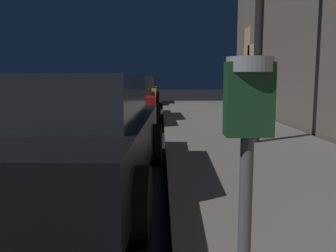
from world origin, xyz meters
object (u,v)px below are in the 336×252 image
(car_yellow_cab, at_px, (139,92))
(parking_meter, at_px, (247,136))
(car_red, at_px, (126,100))
(car_black, at_px, (73,134))

(car_yellow_cab, bearing_deg, parking_meter, -84.99)
(parking_meter, xyz_separation_m, car_red, (-1.42, 9.61, -0.45))
(car_black, bearing_deg, parking_meter, -63.51)
(car_yellow_cab, bearing_deg, car_red, -90.00)
(car_black, bearing_deg, car_red, 89.99)
(parking_meter, relative_size, car_yellow_cab, 0.32)
(car_black, relative_size, car_red, 1.00)
(car_red, relative_size, car_yellow_cab, 1.10)
(car_black, height_order, car_red, same)
(car_black, bearing_deg, car_yellow_cab, 90.00)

